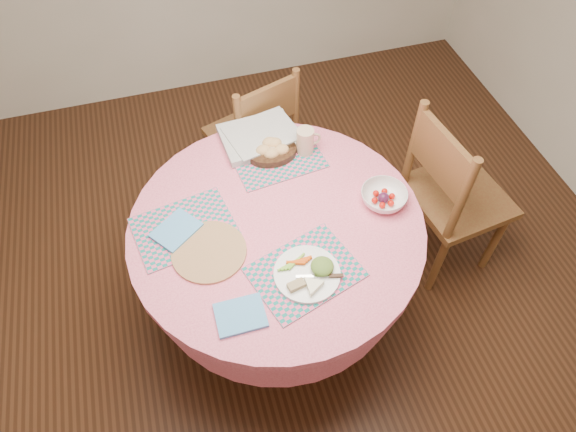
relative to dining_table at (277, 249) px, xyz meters
name	(u,v)px	position (x,y,z in m)	size (l,w,h in m)	color
ground	(279,308)	(0.00, 0.00, -0.56)	(4.00, 4.00, 0.00)	#331C0F
room_envelope	(270,5)	(0.00, 0.00, 1.16)	(4.01, 4.01, 2.71)	silver
dining_table	(277,249)	(0.00, 0.00, 0.00)	(1.24, 1.24, 0.75)	pink
chair_right	(450,194)	(0.91, 0.10, -0.03)	(0.50, 0.52, 1.00)	brown
chair_back	(256,135)	(0.11, 0.83, -0.08)	(0.53, 0.52, 0.92)	brown
placemat_front	(305,272)	(0.04, -0.26, 0.20)	(0.40, 0.30, 0.01)	#15766F
placemat_left	(184,228)	(-0.37, 0.08, 0.20)	(0.40, 0.30, 0.01)	#15766F
placemat_back	(277,157)	(0.10, 0.37, 0.20)	(0.40, 0.30, 0.01)	#15766F
wicker_trivet	(209,252)	(-0.30, -0.07, 0.20)	(0.30, 0.30, 0.01)	olive
napkin_near	(240,315)	(-0.24, -0.37, 0.20)	(0.18, 0.14, 0.01)	#5399D6
napkin_far	(176,230)	(-0.40, 0.07, 0.21)	(0.18, 0.14, 0.01)	#5399D6
dinner_plate	(309,273)	(0.05, -0.28, 0.22)	(0.26, 0.26, 0.05)	white
bread_bowl	(272,150)	(0.09, 0.38, 0.23)	(0.23, 0.23, 0.08)	black
latte_mug	(306,141)	(0.24, 0.37, 0.26)	(0.12, 0.08, 0.13)	beige
fruit_bowl	(384,197)	(0.47, -0.02, 0.22)	(0.25, 0.25, 0.06)	white
newspaper_stack	(259,136)	(0.05, 0.50, 0.22)	(0.38, 0.32, 0.04)	silver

